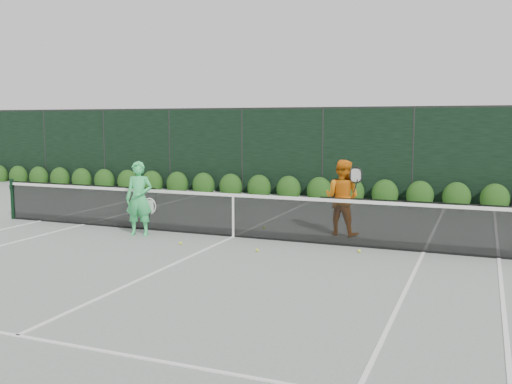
% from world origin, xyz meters
% --- Properties ---
extents(ground, '(80.00, 80.00, 0.00)m').
position_xyz_m(ground, '(0.00, 0.00, 0.00)').
color(ground, gray).
rests_on(ground, ground).
extents(tennis_net, '(12.90, 0.10, 1.07)m').
position_xyz_m(tennis_net, '(-0.02, 0.00, 0.53)').
color(tennis_net, black).
rests_on(tennis_net, ground).
extents(player_woman, '(0.69, 0.54, 1.68)m').
position_xyz_m(player_woman, '(-2.06, -0.60, 0.84)').
color(player_woman, '#3DD16C').
rests_on(player_woman, ground).
extents(player_man, '(0.97, 0.79, 1.72)m').
position_xyz_m(player_man, '(2.19, 1.16, 0.86)').
color(player_man, orange).
rests_on(player_man, ground).
extents(court_lines, '(11.03, 23.83, 0.01)m').
position_xyz_m(court_lines, '(0.00, 0.00, 0.01)').
color(court_lines, white).
rests_on(court_lines, ground).
extents(windscreen_fence, '(32.00, 21.07, 3.06)m').
position_xyz_m(windscreen_fence, '(0.00, -2.71, 1.51)').
color(windscreen_fence, black).
rests_on(windscreen_fence, ground).
extents(hedge_row, '(31.66, 0.65, 0.94)m').
position_xyz_m(hedge_row, '(-0.00, 7.15, 0.23)').
color(hedge_row, '#163C10').
rests_on(hedge_row, ground).
extents(tennis_balls, '(5.99, 2.37, 0.07)m').
position_xyz_m(tennis_balls, '(0.12, -0.14, 0.03)').
color(tennis_balls, '#D2E232').
rests_on(tennis_balls, ground).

